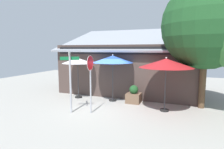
{
  "coord_description": "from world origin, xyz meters",
  "views": [
    {
      "loc": [
        4.11,
        -8.84,
        3.04
      ],
      "look_at": [
        0.12,
        1.2,
        1.6
      ],
      "focal_mm": 30.55,
      "sensor_mm": 36.0,
      "label": 1
    }
  ],
  "objects_px": {
    "street_sign_post": "(70,75)",
    "patio_umbrella_crimson_right": "(166,63)",
    "stop_sign": "(90,74)",
    "shade_tree": "(214,27)",
    "patio_umbrella_royal_blue_center": "(113,59)",
    "patio_umbrella_ivory_left": "(78,61)",
    "sidewalk_planter": "(134,96)"
  },
  "relations": [
    {
      "from": "patio_umbrella_royal_blue_center",
      "to": "shade_tree",
      "type": "relative_size",
      "value": 0.43
    },
    {
      "from": "street_sign_post",
      "to": "stop_sign",
      "type": "height_order",
      "value": "street_sign_post"
    },
    {
      "from": "patio_umbrella_ivory_left",
      "to": "patio_umbrella_royal_blue_center",
      "type": "bearing_deg",
      "value": 2.74
    },
    {
      "from": "patio_umbrella_royal_blue_center",
      "to": "shade_tree",
      "type": "distance_m",
      "value": 5.39
    },
    {
      "from": "patio_umbrella_crimson_right",
      "to": "shade_tree",
      "type": "bearing_deg",
      "value": 28.22
    },
    {
      "from": "patio_umbrella_royal_blue_center",
      "to": "sidewalk_planter",
      "type": "relative_size",
      "value": 2.71
    },
    {
      "from": "patio_umbrella_ivory_left",
      "to": "street_sign_post",
      "type": "bearing_deg",
      "value": -65.4
    },
    {
      "from": "stop_sign",
      "to": "patio_umbrella_royal_blue_center",
      "type": "distance_m",
      "value": 2.48
    },
    {
      "from": "street_sign_post",
      "to": "patio_umbrella_ivory_left",
      "type": "distance_m",
      "value": 2.89
    },
    {
      "from": "street_sign_post",
      "to": "shade_tree",
      "type": "bearing_deg",
      "value": 25.79
    },
    {
      "from": "shade_tree",
      "to": "patio_umbrella_ivory_left",
      "type": "bearing_deg",
      "value": -176.72
    },
    {
      "from": "stop_sign",
      "to": "sidewalk_planter",
      "type": "distance_m",
      "value": 3.23
    },
    {
      "from": "sidewalk_planter",
      "to": "street_sign_post",
      "type": "bearing_deg",
      "value": -130.39
    },
    {
      "from": "street_sign_post",
      "to": "stop_sign",
      "type": "relative_size",
      "value": 1.06
    },
    {
      "from": "stop_sign",
      "to": "sidewalk_planter",
      "type": "height_order",
      "value": "stop_sign"
    },
    {
      "from": "shade_tree",
      "to": "sidewalk_planter",
      "type": "height_order",
      "value": "shade_tree"
    },
    {
      "from": "patio_umbrella_crimson_right",
      "to": "patio_umbrella_ivory_left",
      "type": "bearing_deg",
      "value": 172.72
    },
    {
      "from": "patio_umbrella_royal_blue_center",
      "to": "patio_umbrella_crimson_right",
      "type": "height_order",
      "value": "patio_umbrella_royal_blue_center"
    },
    {
      "from": "street_sign_post",
      "to": "sidewalk_planter",
      "type": "xyz_separation_m",
      "value": [
        2.36,
        2.77,
        -1.4
      ]
    },
    {
      "from": "street_sign_post",
      "to": "patio_umbrella_ivory_left",
      "type": "relative_size",
      "value": 1.14
    },
    {
      "from": "patio_umbrella_royal_blue_center",
      "to": "street_sign_post",
      "type": "bearing_deg",
      "value": -112.19
    },
    {
      "from": "street_sign_post",
      "to": "patio_umbrella_crimson_right",
      "type": "bearing_deg",
      "value": 24.55
    },
    {
      "from": "street_sign_post",
      "to": "patio_umbrella_crimson_right",
      "type": "distance_m",
      "value": 4.61
    },
    {
      "from": "patio_umbrella_crimson_right",
      "to": "shade_tree",
      "type": "distance_m",
      "value": 2.9
    },
    {
      "from": "patio_umbrella_ivory_left",
      "to": "patio_umbrella_crimson_right",
      "type": "bearing_deg",
      "value": -7.28
    },
    {
      "from": "street_sign_post",
      "to": "patio_umbrella_royal_blue_center",
      "type": "bearing_deg",
      "value": 67.81
    },
    {
      "from": "patio_umbrella_royal_blue_center",
      "to": "sidewalk_planter",
      "type": "distance_m",
      "value": 2.41
    },
    {
      "from": "shade_tree",
      "to": "sidewalk_planter",
      "type": "xyz_separation_m",
      "value": [
        -3.87,
        -0.24,
        -3.68
      ]
    },
    {
      "from": "stop_sign",
      "to": "patio_umbrella_crimson_right",
      "type": "xyz_separation_m",
      "value": [
        3.24,
        1.62,
        0.47
      ]
    },
    {
      "from": "patio_umbrella_royal_blue_center",
      "to": "sidewalk_planter",
      "type": "bearing_deg",
      "value": 3.49
    },
    {
      "from": "stop_sign",
      "to": "patio_umbrella_crimson_right",
      "type": "relative_size",
      "value": 1.03
    },
    {
      "from": "patio_umbrella_ivory_left",
      "to": "shade_tree",
      "type": "bearing_deg",
      "value": 3.28
    }
  ]
}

